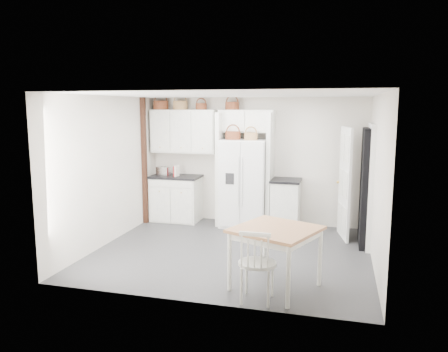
# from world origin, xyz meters

# --- Properties ---
(floor) EXTENTS (4.50, 4.50, 0.00)m
(floor) POSITION_xyz_m (0.00, 0.00, 0.00)
(floor) COLOR #343435
(floor) RESTS_ON ground
(ceiling) EXTENTS (4.50, 4.50, 0.00)m
(ceiling) POSITION_xyz_m (0.00, 0.00, 2.60)
(ceiling) COLOR white
(ceiling) RESTS_ON wall_back
(wall_back) EXTENTS (4.50, 0.00, 4.50)m
(wall_back) POSITION_xyz_m (0.00, 2.00, 1.30)
(wall_back) COLOR beige
(wall_back) RESTS_ON floor
(wall_left) EXTENTS (0.00, 4.00, 4.00)m
(wall_left) POSITION_xyz_m (-2.25, 0.00, 1.30)
(wall_left) COLOR beige
(wall_left) RESTS_ON floor
(wall_right) EXTENTS (0.00, 4.00, 4.00)m
(wall_right) POSITION_xyz_m (2.25, 0.00, 1.30)
(wall_right) COLOR beige
(wall_right) RESTS_ON floor
(refrigerator) EXTENTS (0.91, 0.74, 1.77)m
(refrigerator) POSITION_xyz_m (-0.15, 1.66, 0.88)
(refrigerator) COLOR white
(refrigerator) RESTS_ON floor
(base_cab_left) EXTENTS (1.00, 0.63, 0.93)m
(base_cab_left) POSITION_xyz_m (-1.65, 1.70, 0.46)
(base_cab_left) COLOR silver
(base_cab_left) RESTS_ON floor
(base_cab_right) EXTENTS (0.54, 0.65, 0.95)m
(base_cab_right) POSITION_xyz_m (0.69, 1.70, 0.47)
(base_cab_right) COLOR silver
(base_cab_right) RESTS_ON floor
(dining_table) EXTENTS (1.30, 1.30, 0.83)m
(dining_table) POSITION_xyz_m (0.92, -1.29, 0.41)
(dining_table) COLOR #935C3C
(dining_table) RESTS_ON floor
(windsor_chair) EXTENTS (0.48, 0.44, 0.98)m
(windsor_chair) POSITION_xyz_m (0.76, -1.75, 0.49)
(windsor_chair) COLOR silver
(windsor_chair) RESTS_ON floor
(counter_left) EXTENTS (1.04, 0.67, 0.04)m
(counter_left) POSITION_xyz_m (-1.65, 1.70, 0.95)
(counter_left) COLOR black
(counter_left) RESTS_ON base_cab_left
(counter_right) EXTENTS (0.58, 0.69, 0.04)m
(counter_right) POSITION_xyz_m (0.69, 1.70, 0.97)
(counter_right) COLOR black
(counter_right) RESTS_ON base_cab_right
(toaster) EXTENTS (0.30, 0.20, 0.19)m
(toaster) POSITION_xyz_m (-1.90, 1.62, 1.07)
(toaster) COLOR silver
(toaster) RESTS_ON counter_left
(cookbook_red) EXTENTS (0.04, 0.14, 0.21)m
(cookbook_red) POSITION_xyz_m (-1.64, 1.62, 1.08)
(cookbook_red) COLOR #A61316
(cookbook_red) RESTS_ON counter_left
(cookbook_cream) EXTENTS (0.06, 0.16, 0.23)m
(cookbook_cream) POSITION_xyz_m (-1.59, 1.62, 1.08)
(cookbook_cream) COLOR white
(cookbook_cream) RESTS_ON counter_left
(basket_upper_a) EXTENTS (0.33, 0.33, 0.18)m
(basket_upper_a) POSITION_xyz_m (-2.01, 1.83, 2.44)
(basket_upper_a) COLOR #522316
(basket_upper_a) RESTS_ON upper_cabinet
(basket_upper_b) EXTENTS (0.31, 0.31, 0.18)m
(basket_upper_b) POSITION_xyz_m (-1.57, 1.83, 2.44)
(basket_upper_b) COLOR olive
(basket_upper_b) RESTS_ON upper_cabinet
(basket_upper_c) EXTENTS (0.23, 0.23, 0.13)m
(basket_upper_c) POSITION_xyz_m (-1.11, 1.83, 2.42)
(basket_upper_c) COLOR #522316
(basket_upper_c) RESTS_ON upper_cabinet
(basket_bridge_a) EXTENTS (0.28, 0.28, 0.16)m
(basket_bridge_a) POSITION_xyz_m (-0.46, 1.83, 2.43)
(basket_bridge_a) COLOR #522316
(basket_bridge_a) RESTS_ON bridge_cabinet
(basket_fridge_a) EXTENTS (0.30, 0.30, 0.16)m
(basket_fridge_a) POSITION_xyz_m (-0.37, 1.56, 1.85)
(basket_fridge_a) COLOR #522316
(basket_fridge_a) RESTS_ON refrigerator
(basket_fridge_b) EXTENTS (0.26, 0.26, 0.14)m
(basket_fridge_b) POSITION_xyz_m (-0.01, 1.56, 1.84)
(basket_fridge_b) COLOR olive
(basket_fridge_b) RESTS_ON refrigerator
(upper_cabinet) EXTENTS (1.40, 0.34, 0.90)m
(upper_cabinet) POSITION_xyz_m (-1.50, 1.83, 1.90)
(upper_cabinet) COLOR silver
(upper_cabinet) RESTS_ON wall_back
(bridge_cabinet) EXTENTS (1.12, 0.34, 0.45)m
(bridge_cabinet) POSITION_xyz_m (-0.15, 1.83, 2.12)
(bridge_cabinet) COLOR silver
(bridge_cabinet) RESTS_ON wall_back
(fridge_panel_left) EXTENTS (0.08, 0.60, 2.30)m
(fridge_panel_left) POSITION_xyz_m (-0.66, 1.70, 1.15)
(fridge_panel_left) COLOR silver
(fridge_panel_left) RESTS_ON floor
(fridge_panel_right) EXTENTS (0.08, 0.60, 2.30)m
(fridge_panel_right) POSITION_xyz_m (0.36, 1.70, 1.15)
(fridge_panel_right) COLOR silver
(fridge_panel_right) RESTS_ON floor
(trim_post) EXTENTS (0.09, 0.09, 2.60)m
(trim_post) POSITION_xyz_m (-2.20, 1.35, 1.30)
(trim_post) COLOR black
(trim_post) RESTS_ON floor
(doorway_void) EXTENTS (0.18, 0.85, 2.05)m
(doorway_void) POSITION_xyz_m (2.16, 1.00, 1.02)
(doorway_void) COLOR black
(doorway_void) RESTS_ON floor
(door_slab) EXTENTS (0.21, 0.79, 2.05)m
(door_slab) POSITION_xyz_m (1.80, 1.33, 1.02)
(door_slab) COLOR white
(door_slab) RESTS_ON floor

